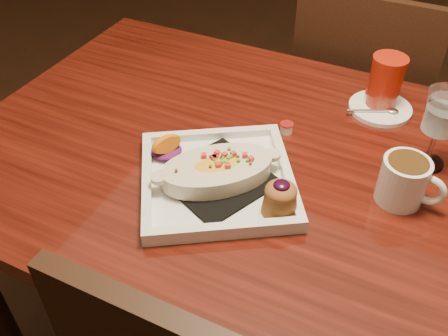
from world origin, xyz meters
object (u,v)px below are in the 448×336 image
at_px(table, 297,203).
at_px(goblet, 442,117).
at_px(plate, 222,177).
at_px(saucer, 379,106).
at_px(chair_far, 358,111).
at_px(coffee_mug, 405,180).
at_px(red_tumbler, 385,83).

xyz_separation_m(table, goblet, (0.23, 0.13, 0.22)).
bearing_deg(plate, saucer, 29.41).
relative_size(plate, goblet, 2.37).
xyz_separation_m(chair_far, coffee_mug, (0.20, -0.63, 0.29)).
relative_size(coffee_mug, saucer, 0.85).
xyz_separation_m(chair_far, saucer, (0.09, -0.34, 0.25)).
bearing_deg(saucer, plate, -118.32).
height_order(plate, red_tumbler, red_tumbler).
height_order(table, saucer, saucer).
bearing_deg(goblet, chair_far, 114.75).
height_order(table, chair_far, chair_far).
distance_m(chair_far, goblet, 0.66).
height_order(chair_far, goblet, chair_far).
xyz_separation_m(plate, red_tumbler, (0.22, 0.42, 0.04)).
height_order(table, goblet, goblet).
distance_m(coffee_mug, goblet, 0.15).
bearing_deg(table, goblet, 30.38).
relative_size(table, goblet, 8.71).
distance_m(plate, red_tumbler, 0.47).
distance_m(goblet, saucer, 0.23).
bearing_deg(saucer, table, -107.82).
bearing_deg(goblet, saucer, 130.83).
relative_size(plate, red_tumbler, 3.03).
distance_m(plate, goblet, 0.45).
bearing_deg(table, red_tumbler, 72.83).
relative_size(chair_far, coffee_mug, 7.36).
relative_size(table, coffee_mug, 11.88).
xyz_separation_m(coffee_mug, red_tumbler, (-0.11, 0.30, 0.02)).
bearing_deg(red_tumbler, plate, -117.72).
bearing_deg(red_tumbler, saucer, -84.88).
distance_m(chair_far, saucer, 0.43).
relative_size(saucer, red_tumbler, 1.10).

